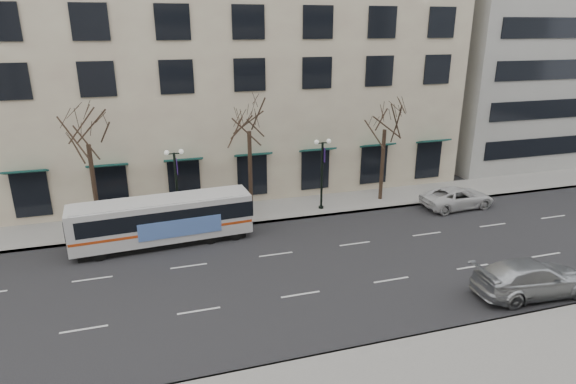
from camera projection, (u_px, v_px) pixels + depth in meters
name	position (u px, v px, depth m)	size (l,w,h in m)	color
ground	(287.00, 273.00, 25.87)	(160.00, 160.00, 0.00)	black
sidewalk_far	(317.00, 205.00, 35.35)	(80.00, 4.00, 0.15)	gray
building_hotel	(193.00, 33.00, 40.38)	(40.00, 20.00, 24.00)	tan
tree_far_left	(86.00, 129.00, 28.91)	(3.60, 3.60, 8.34)	black
tree_far_mid	(249.00, 117.00, 31.56)	(3.60, 3.60, 8.55)	black
tree_far_right	(385.00, 116.00, 34.44)	(3.60, 3.60, 8.06)	black
lamp_post_left	(177.00, 184.00, 30.96)	(1.22, 0.45, 5.21)	black
lamp_post_right	(322.00, 171.00, 33.68)	(1.22, 0.45, 5.21)	black
city_bus	(164.00, 219.00, 28.88)	(10.76, 3.04, 2.88)	silver
silver_car	(532.00, 278.00, 23.61)	(2.43, 5.97, 1.73)	#B4B8BC
white_pickup	(457.00, 197.00, 34.98)	(2.48, 5.37, 1.49)	silver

